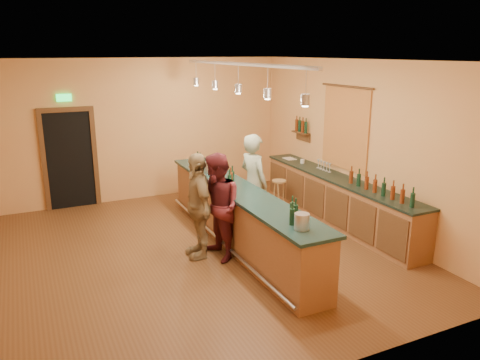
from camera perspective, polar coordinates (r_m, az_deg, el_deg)
name	(u,v)px	position (r m, az deg, el deg)	size (l,w,h in m)	color
floor	(201,251)	(8.19, -4.74, -8.67)	(7.00, 7.00, 0.00)	brown
ceiling	(197,60)	(7.48, -5.30, 14.32)	(6.50, 7.00, 0.02)	silver
wall_back	(146,130)	(10.97, -11.41, 6.03)	(6.50, 0.02, 3.20)	#D5894F
wall_front	(323,235)	(4.69, 10.14, -6.60)	(6.50, 0.02, 3.20)	#D5894F
wall_right	(358,145)	(9.28, 14.21, 4.18)	(0.02, 7.00, 3.20)	#D5894F
doorway	(70,157)	(10.76, -20.05, 2.65)	(1.15, 0.09, 2.48)	black
tapestry	(345,129)	(9.53, 12.70, 6.09)	(0.03, 1.40, 1.60)	#A73721
bottle_shelf	(301,128)	(10.74, 7.50, 6.36)	(0.17, 0.55, 0.54)	#442A14
back_counter	(337,199)	(9.52, 11.78, -2.32)	(0.60, 4.55, 1.27)	brown
tasting_bar	(238,213)	(8.21, -0.20, -3.98)	(0.74, 5.10, 1.38)	brown
pendant_track	(238,74)	(7.75, -0.21, 12.81)	(0.11, 4.60, 0.50)	silver
bartender	(254,183)	(8.78, 1.67, -0.42)	(0.69, 0.45, 1.88)	gray
customer_a	(218,208)	(7.58, -2.75, -3.41)	(0.87, 0.67, 1.78)	#59191E
customer_b	(198,206)	(7.73, -5.14, -3.13)	(1.04, 0.43, 1.77)	#997A51
bar_stool	(279,187)	(10.20, 4.77, -0.83)	(0.31, 0.31, 0.63)	#966644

